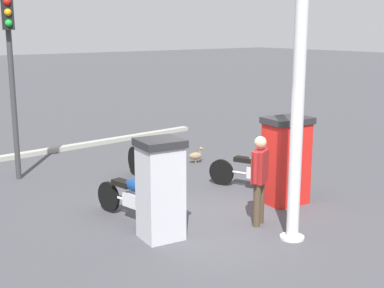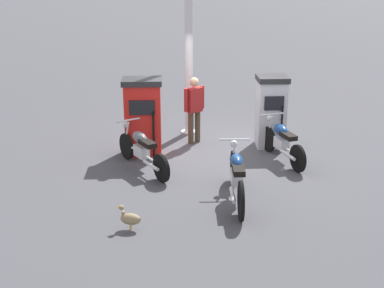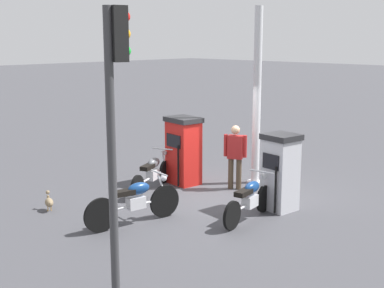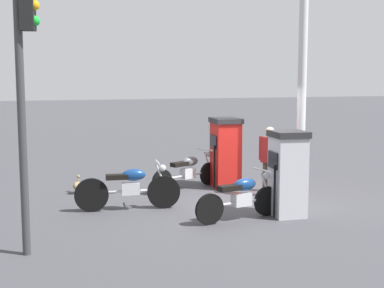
{
  "view_description": "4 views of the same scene",
  "coord_description": "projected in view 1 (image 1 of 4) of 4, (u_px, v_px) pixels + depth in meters",
  "views": [
    {
      "loc": [
        -6.96,
        6.04,
        3.38
      ],
      "look_at": [
        1.35,
        -0.32,
        1.08
      ],
      "focal_mm": 49.72,
      "sensor_mm": 36.0,
      "label": 1
    },
    {
      "loc": [
        10.83,
        -2.3,
        4.02
      ],
      "look_at": [
        1.13,
        -0.6,
        0.6
      ],
      "focal_mm": 48.45,
      "sensor_mm": 36.0,
      "label": 2
    },
    {
      "loc": [
        8.84,
        7.65,
        3.64
      ],
      "look_at": [
        0.64,
        -0.39,
        1.29
      ],
      "focal_mm": 48.73,
      "sensor_mm": 36.0,
      "label": 3
    },
    {
      "loc": [
        5.05,
        10.15,
        2.62
      ],
      "look_at": [
        1.09,
        -0.48,
        1.24
      ],
      "focal_mm": 49.12,
      "sensor_mm": 36.0,
      "label": 4
    }
  ],
  "objects": [
    {
      "name": "motorcycle_extra",
      "position": [
        148.0,
        162.0,
        11.65
      ],
      "size": [
        2.12,
        0.66,
        0.98
      ],
      "color": "black",
      "rests_on": "ground"
    },
    {
      "name": "roadside_traffic_light",
      "position": [
        10.0,
        57.0,
        11.47
      ],
      "size": [
        0.4,
        0.28,
        4.05
      ],
      "color": "#38383A",
      "rests_on": "ground"
    },
    {
      "name": "fuel_pump_far",
      "position": [
        160.0,
        189.0,
        8.54
      ],
      "size": [
        0.75,
        0.76,
        1.66
      ],
      "color": "silver",
      "rests_on": "ground"
    },
    {
      "name": "motorcycle_near_pump",
      "position": [
        256.0,
        170.0,
        11.18
      ],
      "size": [
        1.96,
        0.96,
        0.92
      ],
      "color": "black",
      "rests_on": "ground"
    },
    {
      "name": "canopy_support_pole",
      "position": [
        298.0,
        110.0,
        8.24
      ],
      "size": [
        0.4,
        0.4,
        4.4
      ],
      "color": "silver",
      "rests_on": "ground"
    },
    {
      "name": "fuel_pump_near",
      "position": [
        286.0,
        160.0,
        10.28
      ],
      "size": [
        0.77,
        0.93,
        1.7
      ],
      "color": "red",
      "rests_on": "ground"
    },
    {
      "name": "motorcycle_far_pump",
      "position": [
        132.0,
        196.0,
        9.41
      ],
      "size": [
        1.87,
        0.56,
        0.93
      ],
      "color": "black",
      "rests_on": "ground"
    },
    {
      "name": "attendant_person",
      "position": [
        260.0,
        175.0,
        9.12
      ],
      "size": [
        0.34,
        0.55,
        1.58
      ],
      "color": "#473828",
      "rests_on": "ground"
    },
    {
      "name": "road_edge_kerb",
      "position": [
        66.0,
        148.0,
        14.95
      ],
      "size": [
        0.89,
        8.93,
        0.12
      ],
      "color": "#9E9E93",
      "rests_on": "ground"
    },
    {
      "name": "wandering_duck",
      "position": [
        196.0,
        155.0,
        13.47
      ],
      "size": [
        0.28,
        0.41,
        0.42
      ],
      "color": "#847051",
      "rests_on": "ground"
    },
    {
      "name": "ground_plane",
      "position": [
        223.0,
        216.0,
        9.71
      ],
      "size": [
        120.0,
        120.0,
        0.0
      ],
      "primitive_type": "plane",
      "color": "#424247"
    }
  ]
}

